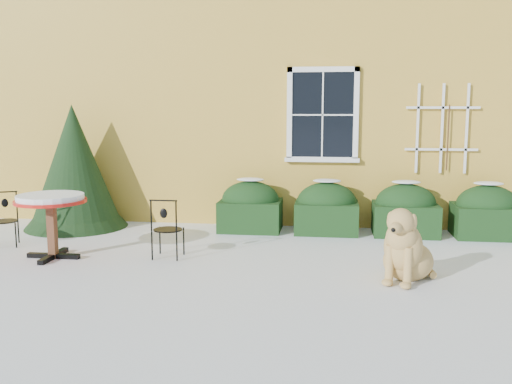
# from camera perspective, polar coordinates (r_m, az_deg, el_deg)

# --- Properties ---
(ground) EXTENTS (80.00, 80.00, 0.00)m
(ground) POSITION_cam_1_polar(r_m,az_deg,el_deg) (7.39, -1.02, -8.05)
(ground) COLOR white
(ground) RESTS_ON ground
(house) EXTENTS (12.40, 8.40, 6.40)m
(house) POSITION_cam_1_polar(r_m,az_deg,el_deg) (14.09, 3.27, 12.95)
(house) COLOR gold
(house) RESTS_ON ground
(hedge_row) EXTENTS (4.95, 0.80, 0.91)m
(hedge_row) POSITION_cam_1_polar(r_m,az_deg,el_deg) (9.72, 10.90, -1.77)
(hedge_row) COLOR black
(hedge_row) RESTS_ON ground
(evergreen_shrub) EXTENTS (1.78, 1.78, 2.16)m
(evergreen_shrub) POSITION_cam_1_polar(r_m,az_deg,el_deg) (10.50, -17.67, 1.30)
(evergreen_shrub) COLOR black
(evergreen_shrub) RESTS_ON ground
(bistro_table) EXTENTS (0.98, 0.98, 0.91)m
(bistro_table) POSITION_cam_1_polar(r_m,az_deg,el_deg) (8.41, -19.83, -1.26)
(bistro_table) COLOR black
(bistro_table) RESTS_ON ground
(patio_chair_near) EXTENTS (0.41, 0.41, 0.85)m
(patio_chair_near) POSITION_cam_1_polar(r_m,az_deg,el_deg) (8.08, -8.89, -3.60)
(patio_chair_near) COLOR black
(patio_chair_near) RESTS_ON ground
(patio_chair_far) EXTENTS (0.48, 0.48, 0.82)m
(patio_chair_far) POSITION_cam_1_polar(r_m,az_deg,el_deg) (9.53, -23.85, -2.50)
(patio_chair_far) COLOR black
(patio_chair_far) RESTS_ON ground
(dog) EXTENTS (0.83, 1.03, 0.96)m
(dog) POSITION_cam_1_polar(r_m,az_deg,el_deg) (7.15, 14.68, -5.69)
(dog) COLOR tan
(dog) RESTS_ON ground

